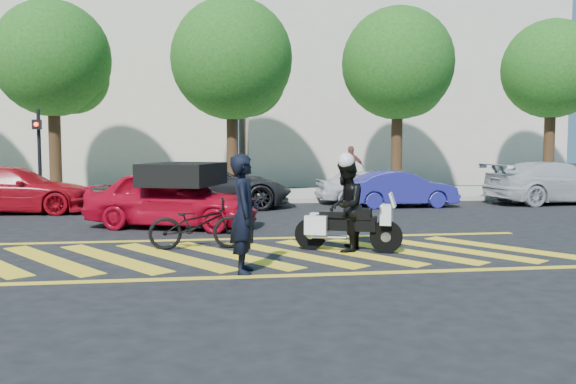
{
  "coord_description": "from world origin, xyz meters",
  "views": [
    {
      "loc": [
        -1.13,
        -11.38,
        2.13
      ],
      "look_at": [
        0.69,
        1.62,
        1.05
      ],
      "focal_mm": 38.0,
      "sensor_mm": 36.0,
      "label": 1
    }
  ],
  "objects": [
    {
      "name": "red_convertible",
      "position": [
        -1.91,
        3.95,
        0.73
      ],
      "size": [
        4.61,
        3.1,
        1.46
      ],
      "primitive_type": "imported",
      "rotation": [
        0.0,
        0.0,
        1.22
      ],
      "color": "#AF081E",
      "rests_on": "ground"
    },
    {
      "name": "parked_left",
      "position": [
        -6.8,
        7.84,
        0.7
      ],
      "size": [
        4.94,
        2.28,
        1.4
      ],
      "primitive_type": "imported",
      "rotation": [
        0.0,
        0.0,
        1.5
      ],
      "color": "#A90A16",
      "rests_on": "ground"
    },
    {
      "name": "crosswalk",
      "position": [
        -0.04,
        0.0,
        0.0
      ],
      "size": [
        12.33,
        4.0,
        0.01
      ],
      "color": "yellow",
      "rests_on": "ground"
    },
    {
      "name": "tree_center",
      "position": [
        0.13,
        12.06,
        5.1
      ],
      "size": [
        4.6,
        4.6,
        7.56
      ],
      "color": "black",
      "rests_on": "ground"
    },
    {
      "name": "tree_right",
      "position": [
        6.63,
        12.06,
        5.05
      ],
      "size": [
        4.4,
        4.4,
        7.41
      ],
      "color": "black",
      "rests_on": "ground"
    },
    {
      "name": "tree_far_right",
      "position": [
        13.13,
        12.06,
        4.94
      ],
      "size": [
        4.0,
        4.0,
        7.1
      ],
      "color": "black",
      "rests_on": "ground"
    },
    {
      "name": "building_left",
      "position": [
        -8.0,
        21.0,
        5.0
      ],
      "size": [
        16.0,
        8.0,
        10.0
      ],
      "primitive_type": "cube",
      "color": "beige",
      "rests_on": "ground"
    },
    {
      "name": "signal_pole",
      "position": [
        -6.5,
        9.74,
        1.92
      ],
      "size": [
        0.28,
        0.43,
        3.2
      ],
      "color": "black",
      "rests_on": "ground"
    },
    {
      "name": "officer_bike",
      "position": [
        -0.47,
        -1.59,
        0.97
      ],
      "size": [
        0.53,
        0.75,
        1.93
      ],
      "primitive_type": "imported",
      "rotation": [
        0.0,
        0.0,
        1.47
      ],
      "color": "black",
      "rests_on": "ground"
    },
    {
      "name": "police_motorcycle",
      "position": [
        1.63,
        0.13,
        0.51
      ],
      "size": [
        2.0,
        1.12,
        0.93
      ],
      "rotation": [
        0.0,
        0.0,
        -0.39
      ],
      "color": "black",
      "rests_on": "ground"
    },
    {
      "name": "tree_left",
      "position": [
        -6.37,
        12.06,
        4.99
      ],
      "size": [
        4.2,
        4.2,
        7.26
      ],
      "color": "black",
      "rests_on": "ground"
    },
    {
      "name": "ground",
      "position": [
        0.0,
        0.0,
        0.0
      ],
      "size": [
        90.0,
        90.0,
        0.0
      ],
      "primitive_type": "plane",
      "color": "black",
      "rests_on": "ground"
    },
    {
      "name": "officer_moto",
      "position": [
        1.61,
        0.12,
        0.89
      ],
      "size": [
        0.95,
        1.05,
        1.78
      ],
      "primitive_type": "imported",
      "rotation": [
        0.0,
        0.0,
        -1.96
      ],
      "color": "black",
      "rests_on": "ground"
    },
    {
      "name": "parked_mid_left",
      "position": [
        -0.9,
        8.3,
        0.73
      ],
      "size": [
        5.28,
        2.55,
        1.45
      ],
      "primitive_type": "imported",
      "rotation": [
        0.0,
        0.0,
        1.6
      ],
      "color": "black",
      "rests_on": "ground"
    },
    {
      "name": "parked_right",
      "position": [
        5.3,
        7.8,
        0.59
      ],
      "size": [
        3.61,
        1.31,
        1.18
      ],
      "primitive_type": "imported",
      "rotation": [
        0.0,
        0.0,
        1.59
      ],
      "color": "navy",
      "rests_on": "ground"
    },
    {
      "name": "sidewalk",
      "position": [
        0.0,
        12.0,
        0.07
      ],
      "size": [
        60.0,
        5.0,
        0.15
      ],
      "primitive_type": "cube",
      "color": "#9E998E",
      "rests_on": "ground"
    },
    {
      "name": "parked_far_right",
      "position": [
        10.97,
        8.16,
        0.72
      ],
      "size": [
        5.15,
        2.5,
        1.45
      ],
      "primitive_type": "imported",
      "rotation": [
        0.0,
        0.0,
        1.67
      ],
      "color": "#AFB1B7",
      "rests_on": "ground"
    },
    {
      "name": "bicycle",
      "position": [
        -1.25,
        0.78,
        0.5
      ],
      "size": [
        1.93,
        0.7,
        1.01
      ],
      "primitive_type": "imported",
      "rotation": [
        0.0,
        0.0,
        1.59
      ],
      "color": "black",
      "rests_on": "ground"
    },
    {
      "name": "parked_mid_right",
      "position": [
        4.5,
        9.2,
        0.59
      ],
      "size": [
        3.56,
        1.59,
        1.19
      ],
      "primitive_type": "imported",
      "rotation": [
        0.0,
        0.0,
        1.62
      ],
      "color": "silver",
      "rests_on": "ground"
    },
    {
      "name": "building_right",
      "position": [
        9.0,
        21.0,
        5.5
      ],
      "size": [
        16.0,
        8.0,
        11.0
      ],
      "primitive_type": "cube",
      "color": "beige",
      "rests_on": "ground"
    },
    {
      "name": "pedestrian_right",
      "position": [
        4.99,
        13.34,
        1.06
      ],
      "size": [
        1.13,
        0.66,
        1.82
      ],
      "primitive_type": "imported",
      "rotation": [
        0.0,
        0.0,
        2.93
      ],
      "color": "brown",
      "rests_on": "sidewalk"
    }
  ]
}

